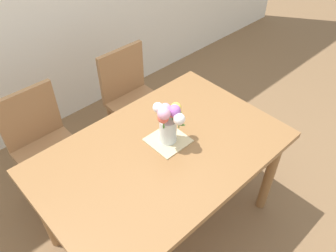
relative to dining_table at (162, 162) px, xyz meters
name	(u,v)px	position (x,y,z in m)	size (l,w,h in m)	color
ground_plane	(163,222)	(0.00, 0.00, -0.67)	(12.00, 12.00, 0.00)	brown
dining_table	(162,162)	(0.00, 0.00, 0.00)	(1.46, 0.95, 0.77)	olive
chair_left	(43,142)	(-0.40, 0.82, -0.15)	(0.42, 0.42, 0.90)	#9E7047
chair_right	(132,95)	(0.40, 0.82, -0.15)	(0.42, 0.42, 0.90)	#9E7047
placemat	(168,140)	(0.08, 0.04, 0.10)	(0.22, 0.22, 0.01)	#CCB789
flower_vase	(169,120)	(0.08, 0.03, 0.28)	(0.18, 0.20, 0.29)	silver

